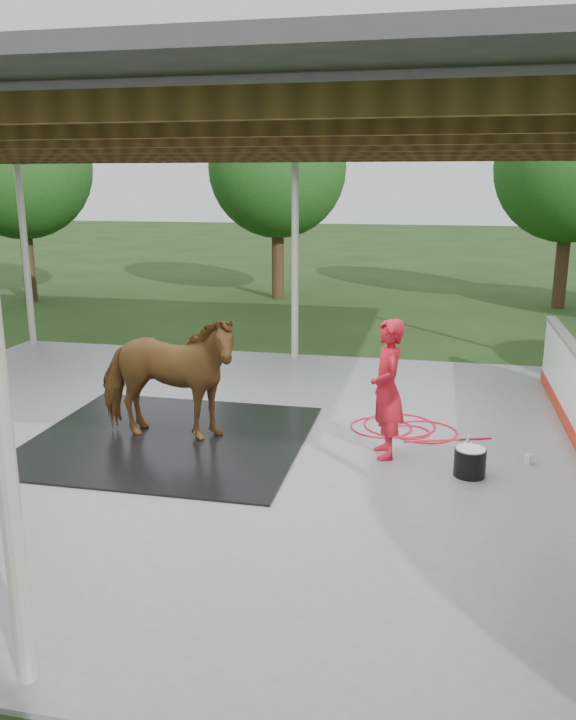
% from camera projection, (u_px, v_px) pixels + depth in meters
% --- Properties ---
extents(ground, '(100.00, 100.00, 0.00)m').
position_uv_depth(ground, '(225.00, 445.00, 9.38)').
color(ground, '#1E3814').
extents(concrete_slab, '(12.00, 10.00, 0.05)m').
position_uv_depth(concrete_slab, '(225.00, 444.00, 9.38)').
color(concrete_slab, slate).
rests_on(concrete_slab, ground).
extents(pavilion_structure, '(12.60, 10.60, 4.05)m').
position_uv_depth(pavilion_structure, '(218.00, 135.00, 8.40)').
color(pavilion_structure, beige).
rests_on(pavilion_structure, ground).
extents(tree_belt, '(28.00, 28.00, 5.80)m').
position_uv_depth(tree_belt, '(260.00, 153.00, 9.24)').
color(tree_belt, '#382314').
rests_on(tree_belt, ground).
extents(rubber_mat, '(3.60, 3.37, 0.03)m').
position_uv_depth(rubber_mat, '(169.00, 439.00, 9.45)').
color(rubber_mat, black).
rests_on(rubber_mat, concrete_slab).
extents(horse, '(2.03, 0.96, 1.70)m').
position_uv_depth(horse, '(167.00, 377.00, 9.24)').
color(horse, brown).
rests_on(horse, rubber_mat).
extents(handler, '(0.58, 0.73, 1.76)m').
position_uv_depth(handler, '(387.00, 389.00, 8.70)').
color(handler, red).
rests_on(handler, concrete_slab).
extents(wash_bucket, '(0.37, 0.37, 0.34)m').
position_uv_depth(wash_bucket, '(470.00, 462.00, 8.26)').
color(wash_bucket, black).
rests_on(wash_bucket, concrete_slab).
extents(soap_bottle_a, '(0.13, 0.14, 0.34)m').
position_uv_depth(soap_bottle_a, '(467.00, 448.00, 8.68)').
color(soap_bottle_a, silver).
rests_on(soap_bottle_a, concrete_slab).
extents(soap_bottle_b, '(0.12, 0.12, 0.19)m').
position_uv_depth(soap_bottle_b, '(529.00, 457.00, 8.62)').
color(soap_bottle_b, '#338CD8').
rests_on(soap_bottle_b, concrete_slab).
extents(hose_coil, '(1.93, 1.17, 0.02)m').
position_uv_depth(hose_coil, '(403.00, 428.00, 9.85)').
color(hose_coil, red).
rests_on(hose_coil, concrete_slab).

